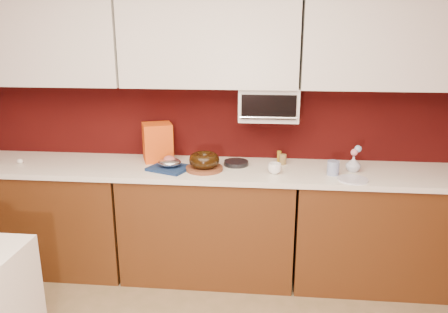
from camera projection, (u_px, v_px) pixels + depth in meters
name	position (u px, v px, depth m)	size (l,w,h in m)	color
wall_back	(213.00, 115.00, 3.55)	(4.00, 0.02, 2.50)	#370807
base_cabinet_left	(49.00, 217.00, 3.61)	(1.31, 0.58, 0.86)	#552C11
base_cabinet_center	(209.00, 223.00, 3.48)	(1.31, 0.58, 0.86)	#552C11
base_cabinet_right	(380.00, 231.00, 3.36)	(1.31, 0.58, 0.86)	#552C11
countertop	(208.00, 170.00, 3.36)	(4.00, 0.62, 0.04)	white
upper_cabinet_left	(38.00, 39.00, 3.36)	(1.31, 0.33, 0.70)	white
upper_cabinet_center	(210.00, 39.00, 3.23)	(1.31, 0.33, 0.70)	white
upper_cabinet_right	(395.00, 40.00, 3.10)	(1.31, 0.33, 0.70)	white
toaster_oven	(269.00, 104.00, 3.34)	(0.45, 0.30, 0.25)	white
toaster_oven_door	(269.00, 107.00, 3.18)	(0.40, 0.02, 0.18)	black
toaster_oven_handle	(268.00, 118.00, 3.19)	(0.02, 0.02, 0.42)	silver
cake_base	(204.00, 168.00, 3.29)	(0.28, 0.28, 0.03)	brown
bundt_cake	(204.00, 160.00, 3.27)	(0.23, 0.23, 0.09)	black
navy_towel	(170.00, 168.00, 3.30)	(0.29, 0.24, 0.02)	navy
foil_ham_nest	(169.00, 162.00, 3.29)	(0.18, 0.15, 0.07)	silver
roasted_ham	(169.00, 159.00, 3.28)	(0.09, 0.08, 0.06)	#B55B52
pandoro_box	(158.00, 142.00, 3.50)	(0.22, 0.20, 0.30)	red
dark_pan	(236.00, 163.00, 3.41)	(0.19, 0.19, 0.03)	black
coffee_mug	(275.00, 167.00, 3.20)	(0.09, 0.09, 0.10)	white
blue_jar	(333.00, 168.00, 3.17)	(0.09, 0.09, 0.10)	navy
flower_vase	(353.00, 163.00, 3.24)	(0.09, 0.09, 0.13)	silver
flower_pink	(354.00, 152.00, 3.22)	(0.05, 0.05, 0.05)	pink
flower_blue	(358.00, 149.00, 3.23)	(0.05, 0.05, 0.05)	#8BAFDE
china_plate	(353.00, 180.00, 3.06)	(0.21, 0.21, 0.01)	white
amber_bottle	(279.00, 157.00, 3.45)	(0.03, 0.03, 0.10)	olive
paper_cup	(283.00, 159.00, 3.42)	(0.05, 0.05, 0.08)	olive
egg_right	(20.00, 161.00, 3.45)	(0.05, 0.04, 0.04)	white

